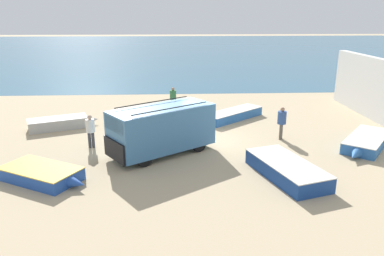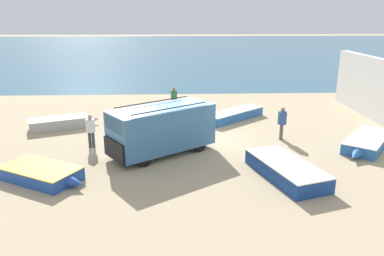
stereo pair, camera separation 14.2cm
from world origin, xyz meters
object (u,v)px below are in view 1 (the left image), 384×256
at_px(fishing_rowboat_0, 231,115).
at_px(fishing_rowboat_1, 61,123).
at_px(parked_van, 162,129).
at_px(fisherman_2, 90,128).
at_px(fishing_rowboat_2, 284,168).
at_px(fishing_rowboat_3, 366,142).
at_px(fisherman_3, 173,97).
at_px(fishing_rowboat_4, 43,174).
at_px(fisherman_1, 173,113).
at_px(fisherman_0, 282,120).

distance_m(fishing_rowboat_0, fishing_rowboat_1, 10.35).
xyz_separation_m(parked_van, fishing_rowboat_1, (-6.05, 4.43, -0.94)).
distance_m(fishing_rowboat_1, fisherman_2, 4.30).
bearing_deg(fishing_rowboat_2, fishing_rowboat_3, -75.76).
xyz_separation_m(fisherman_2, fisherman_3, (4.11, 7.18, -0.03)).
relative_size(fishing_rowboat_3, fishing_rowboat_4, 1.10).
xyz_separation_m(fishing_rowboat_3, fishing_rowboat_4, (-15.00, -3.15, -0.02)).
relative_size(fishing_rowboat_2, fishing_rowboat_3, 1.14).
bearing_deg(fishing_rowboat_1, fishing_rowboat_2, -55.15).
distance_m(fishing_rowboat_2, fisherman_3, 11.94).
xyz_separation_m(parked_van, fishing_rowboat_2, (5.15, -2.82, -0.93)).
distance_m(fishing_rowboat_4, fisherman_2, 4.04).
relative_size(parked_van, fishing_rowboat_4, 1.34).
relative_size(fishing_rowboat_1, fisherman_1, 2.47).
xyz_separation_m(fishing_rowboat_4, fisherman_0, (11.05, 4.64, 0.78)).
height_order(fishing_rowboat_0, fisherman_1, fisherman_1).
xyz_separation_m(parked_van, fishing_rowboat_3, (10.25, 0.35, -0.97)).
relative_size(fishing_rowboat_1, fisherman_2, 2.38).
height_order(parked_van, fishing_rowboat_1, parked_van).
height_order(fishing_rowboat_4, fisherman_0, fisherman_0).
xyz_separation_m(fishing_rowboat_3, fisherman_3, (-9.70, 7.82, 0.70)).
bearing_deg(fisherman_0, fisherman_1, -175.22).
bearing_deg(fishing_rowboat_0, parked_van, 13.26).
bearing_deg(parked_van, fishing_rowboat_4, -4.25).
bearing_deg(fishing_rowboat_4, fisherman_2, 101.72).
bearing_deg(fisherman_0, fishing_rowboat_0, 142.49).
bearing_deg(fishing_rowboat_3, fisherman_3, -89.43).
relative_size(parked_van, fisherman_2, 3.09).
relative_size(fishing_rowboat_1, fishing_rowboat_4, 1.03).
distance_m(fishing_rowboat_2, fisherman_1, 8.16).
xyz_separation_m(fishing_rowboat_1, fishing_rowboat_2, (11.20, -7.26, 0.02)).
relative_size(parked_van, fishing_rowboat_0, 1.13).
xyz_separation_m(fishing_rowboat_2, fisherman_2, (-8.72, 3.82, 0.69)).
relative_size(fishing_rowboat_1, fisherman_3, 2.46).
xyz_separation_m(parked_van, fishing_rowboat_4, (-4.75, -2.80, -0.99)).
distance_m(fishing_rowboat_4, fisherman_0, 12.01).
relative_size(fishing_rowboat_3, fisherman_1, 2.64).
bearing_deg(fisherman_1, fishing_rowboat_3, 119.76).
bearing_deg(fisherman_2, fisherman_3, 142.73).
bearing_deg(fishing_rowboat_4, fisherman_3, 93.28).
bearing_deg(fishing_rowboat_0, fishing_rowboat_4, 3.14).
height_order(fishing_rowboat_0, fisherman_0, fisherman_0).
xyz_separation_m(fishing_rowboat_2, fisherman_1, (-4.61, 6.71, 0.65)).
height_order(fishing_rowboat_1, fisherman_2, fisherman_2).
height_order(fisherman_1, fisherman_3, fisherman_3).
bearing_deg(fishing_rowboat_1, fishing_rowboat_0, -14.93).
relative_size(fisherman_0, fisherman_2, 1.04).
bearing_deg(fishing_rowboat_2, fisherman_3, 5.05).
bearing_deg(parked_van, fisherman_1, -132.66).
xyz_separation_m(fishing_rowboat_1, fisherman_2, (2.48, -3.44, 0.70)).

